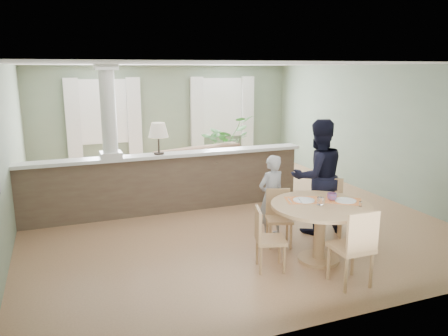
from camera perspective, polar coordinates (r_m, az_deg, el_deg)
name	(u,v)px	position (r m, az deg, el deg)	size (l,w,h in m)	color
ground	(217,209)	(8.38, -0.87, -5.38)	(8.00, 8.00, 0.00)	tan
room_shell	(205,111)	(8.58, -2.56, 7.43)	(7.02, 8.02, 2.71)	gray
pony_wall	(163,175)	(8.10, -7.94, -0.96)	(5.32, 0.38, 2.70)	brown
sofa	(208,167)	(9.93, -2.06, 0.09)	(2.91, 1.14, 0.85)	brown
houseplant	(226,144)	(11.13, 0.21, 3.11)	(1.31, 1.14, 1.46)	#356C2B
dining_table	(321,216)	(6.17, 12.53, -6.12)	(1.36, 1.36, 0.93)	tan
chair_far_boy	(279,214)	(6.71, 7.14, -6.03)	(0.48, 0.48, 0.84)	tan
chair_far_man	(329,206)	(7.04, 13.56, -4.89)	(0.59, 0.59, 0.95)	tan
chair_near	(355,245)	(5.59, 16.76, -9.57)	(0.46, 0.46, 1.00)	tan
chair_side	(266,236)	(5.86, 5.49, -8.84)	(0.48, 0.48, 0.85)	tan
child_person	(271,196)	(6.92, 6.18, -3.70)	(0.48, 0.32, 1.32)	#A5A5AA
man_person	(318,177)	(7.18, 12.13, -1.11)	(0.90, 0.70, 1.86)	black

